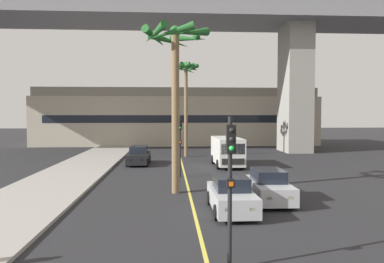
% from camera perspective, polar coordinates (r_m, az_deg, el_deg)
% --- Properties ---
extents(sidewalk_left, '(4.80, 80.00, 0.15)m').
position_cam_1_polar(sidewalk_left, '(20.78, -23.27, -9.13)').
color(sidewalk_left, '#9E9991').
rests_on(sidewalk_left, ground).
extents(lane_stripe_center, '(0.14, 56.00, 0.01)m').
position_cam_1_polar(lane_stripe_center, '(27.49, -1.30, -6.20)').
color(lane_stripe_center, '#DBCC4C').
rests_on(lane_stripe_center, ground).
extents(bridge_overpass, '(69.92, 8.00, 18.53)m').
position_cam_1_polar(bridge_overpass, '(42.09, -0.06, 17.21)').
color(bridge_overpass, gray).
rests_on(bridge_overpass, ground).
extents(pier_building_backdrop, '(38.71, 8.04, 7.83)m').
position_cam_1_polar(pier_building_backdrop, '(51.89, -2.37, 2.26)').
color(pier_building_backdrop, '#BCB29E').
rests_on(pier_building_backdrop, ground).
extents(car_queue_front, '(1.92, 4.14, 1.56)m').
position_cam_1_polar(car_queue_front, '(18.41, 11.89, -8.44)').
color(car_queue_front, '#B7BABF').
rests_on(car_queue_front, ground).
extents(car_queue_second, '(1.89, 4.13, 1.56)m').
position_cam_1_polar(car_queue_second, '(31.34, -8.34, -3.81)').
color(car_queue_second, black).
rests_on(car_queue_second, ground).
extents(car_queue_third, '(1.84, 4.10, 1.56)m').
position_cam_1_polar(car_queue_third, '(16.27, 6.16, -9.88)').
color(car_queue_third, '#B7BABF').
rests_on(car_queue_third, ground).
extents(delivery_van, '(2.21, 5.27, 2.36)m').
position_cam_1_polar(delivery_van, '(29.95, 5.53, -3.01)').
color(delivery_van, silver).
rests_on(delivery_van, ground).
extents(traffic_light_median_near, '(0.24, 0.37, 4.20)m').
position_cam_1_polar(traffic_light_median_near, '(9.95, 6.02, -6.26)').
color(traffic_light_median_near, black).
rests_on(traffic_light_median_near, ground).
extents(traffic_light_median_far, '(0.24, 0.37, 4.20)m').
position_cam_1_polar(traffic_light_median_far, '(24.49, -1.88, -0.92)').
color(traffic_light_median_far, black).
rests_on(traffic_light_median_far, ground).
extents(palm_tree_near_median, '(2.71, 2.70, 9.44)m').
position_cam_1_polar(palm_tree_near_median, '(36.57, -0.97, 8.20)').
color(palm_tree_near_median, brown).
rests_on(palm_tree_near_median, ground).
extents(palm_tree_mid_median, '(3.68, 3.73, 8.97)m').
position_cam_1_polar(palm_tree_mid_median, '(19.80, -2.61, 11.26)').
color(palm_tree_mid_median, brown).
rests_on(palm_tree_mid_median, ground).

